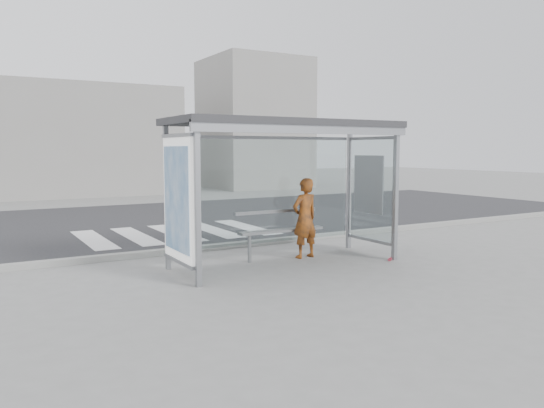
{
  "coord_description": "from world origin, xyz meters",
  "views": [
    {
      "loc": [
        -5.02,
        -8.14,
        2.1
      ],
      "look_at": [
        -0.18,
        0.2,
        1.1
      ],
      "focal_mm": 35.0,
      "sensor_mm": 36.0,
      "label": 1
    }
  ],
  "objects_px": {
    "bus_shelter": "(266,156)",
    "bench": "(281,230)",
    "soda_can": "(390,259)",
    "person": "(305,218)"
  },
  "relations": [
    {
      "from": "bus_shelter",
      "to": "bench",
      "type": "xyz_separation_m",
      "value": [
        0.56,
        0.44,
        -1.43
      ]
    },
    {
      "from": "bus_shelter",
      "to": "bench",
      "type": "distance_m",
      "value": 1.6
    },
    {
      "from": "bus_shelter",
      "to": "soda_can",
      "type": "bearing_deg",
      "value": -19.68
    },
    {
      "from": "bus_shelter",
      "to": "person",
      "type": "bearing_deg",
      "value": 14.67
    },
    {
      "from": "bus_shelter",
      "to": "soda_can",
      "type": "distance_m",
      "value": 3.07
    },
    {
      "from": "bus_shelter",
      "to": "bench",
      "type": "relative_size",
      "value": 2.37
    },
    {
      "from": "person",
      "to": "soda_can",
      "type": "distance_m",
      "value": 1.79
    },
    {
      "from": "bench",
      "to": "person",
      "type": "bearing_deg",
      "value": -22.06
    },
    {
      "from": "bus_shelter",
      "to": "soda_can",
      "type": "xyz_separation_m",
      "value": [
        2.24,
        -0.8,
        -1.95
      ]
    },
    {
      "from": "person",
      "to": "bus_shelter",
      "type": "bearing_deg",
      "value": 7.88
    }
  ]
}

